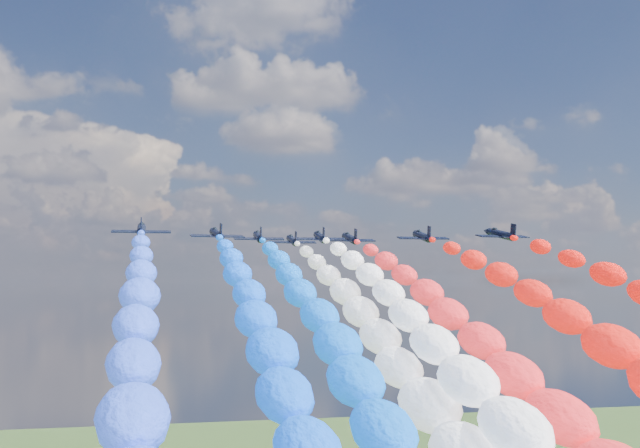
{
  "coord_description": "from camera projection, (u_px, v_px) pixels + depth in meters",
  "views": [
    {
      "loc": [
        -31.71,
        -140.09,
        92.85
      ],
      "look_at": [
        0.0,
        4.0,
        103.35
      ],
      "focal_mm": 45.12,
      "sensor_mm": 36.0,
      "label": 1
    }
  ],
  "objects": [
    {
      "name": "trail_6",
      "position": [
        640.0,
        391.0,
        85.15
      ],
      "size": [
        7.36,
        131.85,
        45.75
      ],
      "primitive_type": null,
      "color": "red"
    },
    {
      "name": "jet_7",
      "position": [
        501.0,
        234.0,
        146.41
      ],
      "size": [
        10.37,
        13.68,
        4.96
      ],
      "primitive_type": null,
      "rotation": [
        0.17,
        0.0,
        0.07
      ],
      "color": "black"
    },
    {
      "name": "trail_2",
      "position": [
        345.0,
        388.0,
        87.27
      ],
      "size": [
        7.36,
        131.85,
        45.75
      ],
      "primitive_type": null,
      "color": "blue"
    },
    {
      "name": "jet_3",
      "position": [
        320.0,
        237.0,
        155.25
      ],
      "size": [
        10.39,
        13.69,
        4.96
      ],
      "primitive_type": null,
      "rotation": [
        0.17,
        0.0,
        -0.07
      ],
      "color": "black"
    },
    {
      "name": "jet_0",
      "position": [
        141.0,
        229.0,
        132.51
      ],
      "size": [
        9.65,
        13.16,
        4.96
      ],
      "primitive_type": null,
      "rotation": [
        0.17,
        0.0,
        -0.01
      ],
      "color": "black"
    },
    {
      "name": "trail_1",
      "position": [
        277.0,
        401.0,
        77.82
      ],
      "size": [
        7.36,
        131.85,
        45.75
      ],
      "primitive_type": null,
      "color": "blue"
    },
    {
      "name": "jet_4",
      "position": [
        292.0,
        240.0,
        167.91
      ],
      "size": [
        9.97,
        13.4,
        4.96
      ],
      "primitive_type": null,
      "rotation": [
        0.17,
        0.0,
        -0.03
      ],
      "color": "black"
    },
    {
      "name": "trail_4",
      "position": [
        390.0,
        374.0,
        100.64
      ],
      "size": [
        7.36,
        131.85,
        45.75
      ],
      "primitive_type": null,
      "color": "white"
    },
    {
      "name": "trail_5",
      "position": [
        497.0,
        382.0,
        92.91
      ],
      "size": [
        7.36,
        131.85,
        45.75
      ],
      "primitive_type": null,
      "color": "red"
    },
    {
      "name": "jet_5",
      "position": [
        350.0,
        238.0,
        160.18
      ],
      "size": [
        9.72,
        13.21,
        4.96
      ],
      "primitive_type": null,
      "rotation": [
        0.17,
        0.0,
        -0.01
      ],
      "color": "black"
    },
    {
      "name": "trail_3",
      "position": [
        453.0,
        387.0,
        87.98
      ],
      "size": [
        7.36,
        131.85,
        45.75
      ],
      "primitive_type": null,
      "color": "white"
    },
    {
      "name": "jet_1",
      "position": [
        217.0,
        234.0,
        145.09
      ],
      "size": [
        10.42,
        13.71,
        4.96
      ],
      "primitive_type": null,
      "rotation": [
        0.17,
        0.0,
        0.07
      ],
      "color": "black"
    },
    {
      "name": "trail_0",
      "position": [
        136.0,
        424.0,
        65.24
      ],
      "size": [
        7.36,
        131.85,
        45.75
      ],
      "primitive_type": null,
      "color": "blue"
    },
    {
      "name": "jet_2",
      "position": [
        259.0,
        237.0,
        154.54
      ],
      "size": [
        10.16,
        13.53,
        4.96
      ],
      "primitive_type": null,
      "rotation": [
        0.17,
        0.0,
        -0.05
      ],
      "color": "black"
    },
    {
      "name": "jet_6",
      "position": [
        422.0,
        236.0,
        152.42
      ],
      "size": [
        10.29,
        13.62,
        4.96
      ],
      "primitive_type": null,
      "rotation": [
        0.17,
        0.0,
        -0.06
      ],
      "color": "black"
    }
  ]
}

